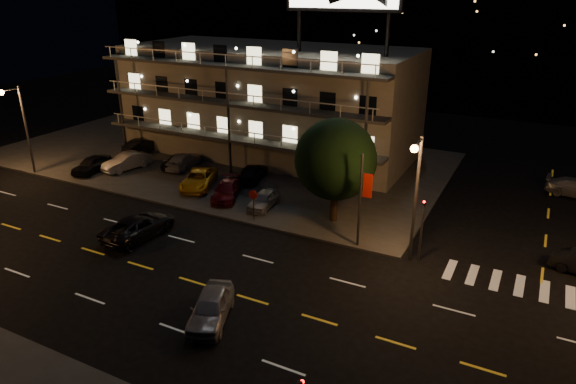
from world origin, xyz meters
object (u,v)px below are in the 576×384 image
at_px(tree, 335,162).
at_px(road_car_east, 211,307).
at_px(lot_car_4, 263,200).
at_px(road_car_west, 139,226).
at_px(lot_car_2, 199,179).
at_px(lot_car_7, 184,160).

height_order(tree, road_car_east, tree).
relative_size(lot_car_4, road_car_west, 0.67).
bearing_deg(tree, road_car_east, -94.29).
bearing_deg(road_car_east, lot_car_2, 107.68).
xyz_separation_m(lot_car_2, road_car_east, (11.51, -14.61, -0.09)).
xyz_separation_m(tree, road_car_east, (-1.03, -13.75, -3.85)).
xyz_separation_m(lot_car_4, road_car_east, (4.57, -13.45, -0.03)).
bearing_deg(lot_car_2, road_car_west, -100.55).
distance_m(lot_car_4, road_car_west, 9.46).
distance_m(lot_car_7, road_car_west, 13.85).
relative_size(lot_car_2, road_car_east, 1.13).
relative_size(lot_car_7, road_car_east, 1.07).
bearing_deg(lot_car_7, lot_car_4, 150.03).
bearing_deg(lot_car_4, tree, -2.19).
height_order(lot_car_2, lot_car_7, lot_car_2).
distance_m(tree, lot_car_2, 13.12).
bearing_deg(road_car_east, tree, 65.18).
height_order(tree, lot_car_4, tree).
height_order(lot_car_7, road_car_west, road_car_west).
bearing_deg(lot_car_2, road_car_east, -72.79).
xyz_separation_m(road_car_east, road_car_west, (-9.84, 5.59, 0.01)).
distance_m(lot_car_2, lot_car_4, 7.03).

